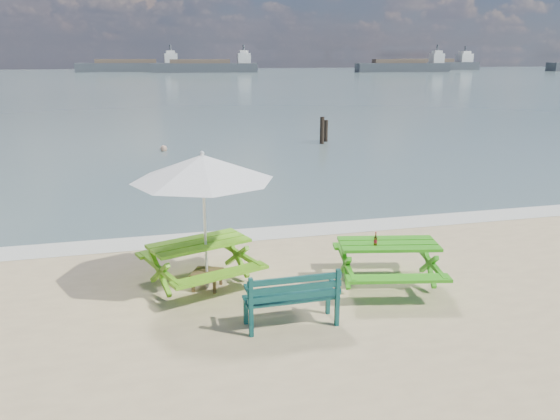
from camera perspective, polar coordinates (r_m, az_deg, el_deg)
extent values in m
plane|color=slate|center=(91.94, -13.24, 13.04)|extent=(300.00, 300.00, 0.00)
cube|color=silver|center=(12.24, -4.07, -2.64)|extent=(22.00, 0.90, 0.01)
cube|color=#64B11A|center=(9.49, -8.47, -3.44)|extent=(1.84, 1.30, 0.05)
cube|color=#64B11A|center=(10.27, -10.27, -3.87)|extent=(1.68, 0.83, 0.05)
cube|color=#64B11A|center=(8.94, -6.22, -6.74)|extent=(1.68, 0.83, 0.05)
cube|color=#64B11A|center=(9.64, -8.37, -5.79)|extent=(1.79, 1.41, 0.71)
cube|color=#329B17|center=(9.54, 11.26, -3.50)|extent=(1.79, 1.11, 0.05)
cube|color=#329B17|center=(10.36, 10.20, -3.70)|extent=(1.69, 0.63, 0.05)
cube|color=#329B17|center=(8.95, 12.28, -7.03)|extent=(1.69, 0.63, 0.05)
cube|color=#329B17|center=(9.69, 11.13, -5.82)|extent=(1.72, 1.24, 0.71)
cube|color=#0F423F|center=(8.17, 1.15, -9.07)|extent=(1.40, 0.43, 0.04)
cube|color=#0F423F|center=(7.88, 1.60, -8.14)|extent=(1.40, 0.05, 0.36)
cube|color=#0F423F|center=(8.26, 1.14, -10.46)|extent=(1.30, 0.49, 0.44)
cube|color=brown|center=(9.51, -7.66, -6.52)|extent=(0.62, 0.62, 0.05)
cube|color=brown|center=(9.57, -7.63, -7.36)|extent=(0.55, 0.55, 0.26)
cylinder|color=silver|center=(9.22, -7.85, -1.63)|extent=(0.05, 0.05, 2.27)
cone|color=white|center=(8.98, -8.09, 4.41)|extent=(3.12, 3.12, 0.42)
cylinder|color=brown|center=(9.34, 9.94, -3.24)|extent=(0.06, 0.06, 0.14)
cylinder|color=brown|center=(9.30, 9.98, -2.50)|extent=(0.02, 0.02, 0.06)
cylinder|color=#AA1329|center=(9.34, 9.94, -3.24)|extent=(0.06, 0.06, 0.05)
imported|color=tan|center=(23.73, -12.03, 4.71)|extent=(0.68, 0.57, 1.61)
cylinder|color=black|center=(25.00, 4.41, 8.07)|extent=(0.20, 0.20, 1.42)
cylinder|color=black|center=(25.70, 4.83, 8.03)|extent=(0.18, 0.18, 1.20)
cube|color=#3A3F45|center=(132.05, -7.92, 14.47)|extent=(24.64, 5.28, 2.20)
cube|color=silver|center=(132.91, -3.80, 15.54)|extent=(3.09, 3.15, 2.20)
cube|color=#3A3F45|center=(137.73, 12.67, 14.30)|extent=(22.71, 5.78, 2.20)
cube|color=silver|center=(141.10, 16.05, 15.00)|extent=(2.93, 3.21, 2.20)
cube|color=#3A3F45|center=(157.10, 15.14, 14.29)|extent=(30.82, 6.28, 2.20)
cube|color=silver|center=(163.72, 18.73, 14.83)|extent=(3.89, 3.27, 2.20)
cube|color=#3A3F45|center=(141.27, -15.34, 14.16)|extent=(25.53, 4.32, 2.20)
cube|color=silver|center=(141.57, -11.35, 15.30)|extent=(3.10, 3.04, 2.20)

